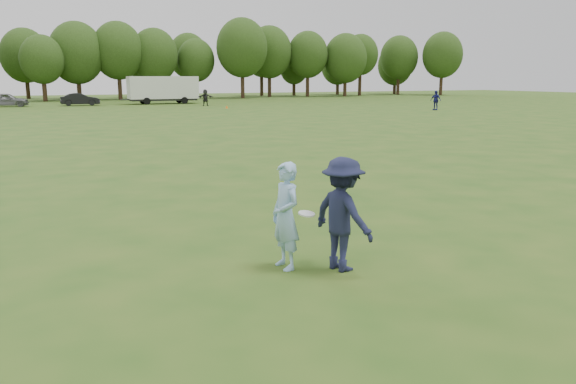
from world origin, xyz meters
The scene contains 11 objects.
ground centered at (0.00, 0.00, 0.00)m, with size 200.00×200.00×0.00m, color #284F16.
thrower centered at (-0.51, 0.37, 0.88)m, with size 0.64×0.42×1.76m, color #95BFE6.
defender centered at (0.30, -0.08, 0.93)m, with size 1.20×0.69×1.85m, color #1B1E3B.
player_far_b centered at (31.49, 35.50, 0.92)m, with size 1.08×0.45×1.84m, color navy.
player_far_d centered at (13.96, 52.81, 0.90)m, with size 1.67×0.53×1.80m, color black.
car_e centered at (-5.85, 59.66, 0.74)m, with size 1.75×4.35×1.48m, color slate.
car_f centered at (1.47, 59.00, 0.68)m, with size 1.45×4.15×1.37m, color black.
field_cone centered at (14.37, 46.83, 0.15)m, with size 0.28×0.28×0.30m, color #FF640D.
disc_in_play centered at (-0.25, 0.14, 0.94)m, with size 0.30×0.30×0.08m.
cargo_trailer centered at (10.84, 59.50, 1.78)m, with size 9.00×2.75×3.20m.
treeline centered at (2.81, 76.90, 6.26)m, with size 130.35×18.39×11.74m.
Camera 1 is at (-4.21, -7.66, 3.09)m, focal length 35.00 mm.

